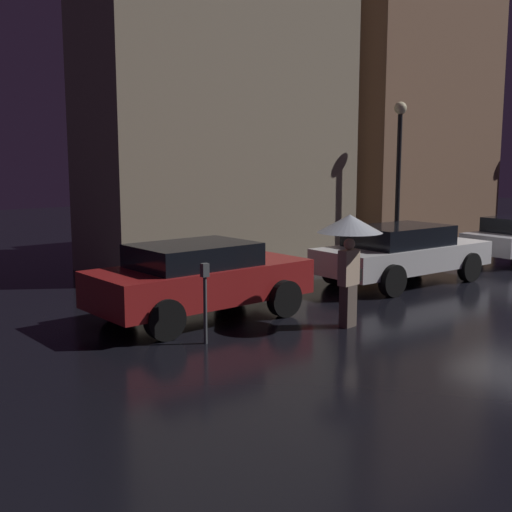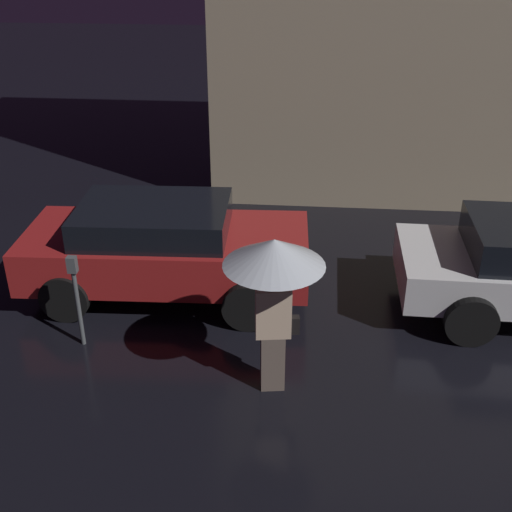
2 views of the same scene
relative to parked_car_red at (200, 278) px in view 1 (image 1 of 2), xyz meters
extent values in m
plane|color=black|center=(8.38, -1.44, -0.78)|extent=(60.00, 60.00, 0.00)
cube|color=gray|center=(4.07, 5.06, 3.71)|extent=(7.84, 3.00, 8.99)
cube|color=#8C664C|center=(12.47, 5.06, 4.14)|extent=(6.57, 3.00, 9.83)
cube|color=maroon|center=(0.04, 0.00, -0.09)|extent=(4.27, 1.94, 0.67)
cube|color=black|center=(-0.13, 0.00, 0.45)|extent=(2.25, 1.65, 0.42)
cylinder|color=black|center=(1.34, 0.89, -0.43)|extent=(0.71, 0.22, 0.71)
cylinder|color=black|center=(1.34, -0.89, -0.43)|extent=(0.71, 0.22, 0.71)
cylinder|color=black|center=(-1.27, 0.89, -0.43)|extent=(0.71, 0.22, 0.71)
cylinder|color=black|center=(-1.27, -0.89, -0.43)|extent=(0.71, 0.22, 0.71)
cube|color=silver|center=(5.79, -0.10, -0.13)|extent=(4.66, 1.86, 0.58)
cube|color=black|center=(5.61, -0.10, 0.39)|extent=(2.43, 1.60, 0.48)
cylinder|color=black|center=(7.22, 0.78, -0.42)|extent=(0.72, 0.22, 0.72)
cylinder|color=black|center=(7.22, -0.99, -0.42)|extent=(0.72, 0.22, 0.72)
cylinder|color=black|center=(4.36, 0.78, -0.42)|extent=(0.72, 0.22, 0.72)
cylinder|color=black|center=(4.36, -0.99, -0.42)|extent=(0.72, 0.22, 0.72)
cylinder|color=black|center=(10.07, 0.73, -0.45)|extent=(0.66, 0.22, 0.66)
cube|color=#66564C|center=(1.77, -2.14, -0.40)|extent=(0.31, 0.23, 0.76)
cube|color=#D1B293|center=(1.77, -2.14, 0.30)|extent=(0.44, 0.25, 0.64)
sphere|color=tan|center=(1.77, -2.14, 0.72)|extent=(0.21, 0.21, 0.21)
cylinder|color=black|center=(1.77, -2.14, 0.55)|extent=(0.02, 0.02, 0.75)
cone|color=silver|center=(1.77, -2.14, 1.09)|extent=(1.16, 1.16, 0.32)
cube|color=black|center=(2.00, -2.14, 0.14)|extent=(0.17, 0.12, 0.22)
cylinder|color=#4C5154|center=(-0.85, -1.47, -0.22)|extent=(0.06, 0.06, 1.11)
cube|color=#4C5154|center=(-0.85, -1.47, 0.44)|extent=(0.12, 0.10, 0.22)
cylinder|color=black|center=(8.75, 2.59, 1.36)|extent=(0.14, 0.14, 4.27)
sphere|color=#F9EAB7|center=(8.75, 2.59, 3.68)|extent=(0.37, 0.37, 0.37)
camera|label=1|loc=(-6.44, -9.99, 2.23)|focal=45.00mm
camera|label=2|loc=(2.13, -8.41, 4.32)|focal=45.00mm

